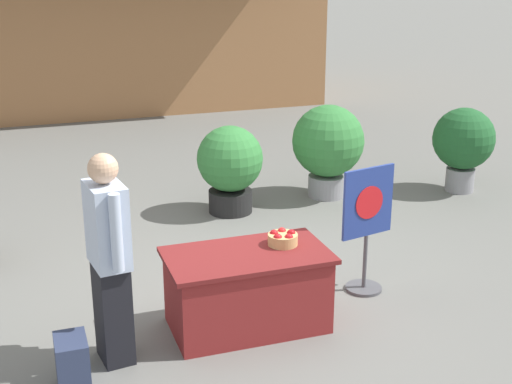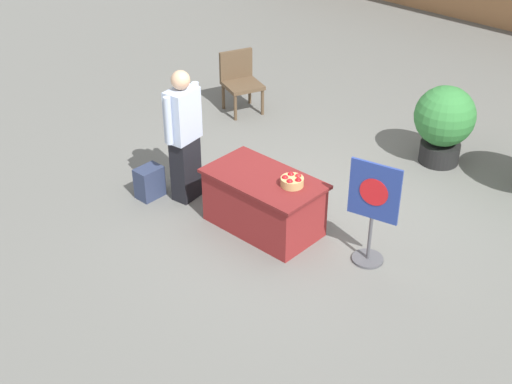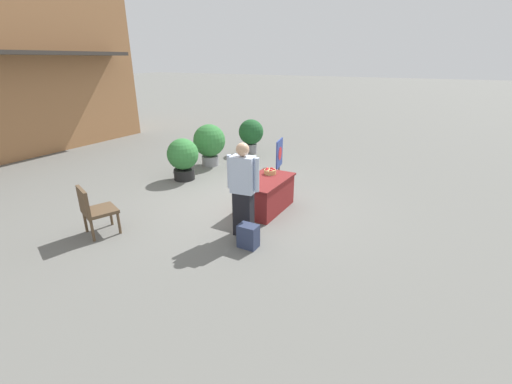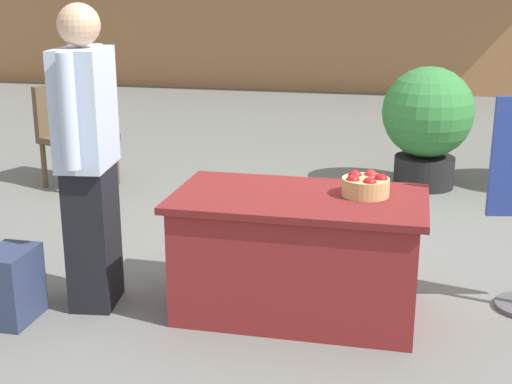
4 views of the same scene
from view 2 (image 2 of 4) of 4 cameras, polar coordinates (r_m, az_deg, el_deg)
The scene contains 8 objects.
ground_plane at distance 9.01m, azimuth 4.23°, elevation -1.52°, with size 120.00×120.00×0.00m, color slate.
display_table at distance 8.50m, azimuth 0.63°, elevation -0.84°, with size 1.42×0.80×0.70m.
apple_basket at distance 8.13m, azimuth 2.91°, elevation 0.89°, with size 0.27×0.27×0.13m.
person_visitor at distance 8.86m, azimuth -5.80°, elevation 4.52°, with size 0.31×0.61×1.75m.
backpack at distance 9.27m, azimuth -8.52°, elevation 0.77°, with size 0.24×0.34×0.42m.
poster_board at distance 7.86m, azimuth 9.31°, elevation -1.42°, with size 0.57×0.36×1.26m.
patio_chair at distance 11.40m, azimuth -1.30°, elevation 9.08°, with size 0.71×0.71×0.95m.
potted_plant_far_right at distance 10.11m, azimuth 14.82°, elevation 5.52°, with size 0.84×0.84×1.13m.
Camera 2 is at (4.59, -5.97, 4.95)m, focal length 50.00 mm.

